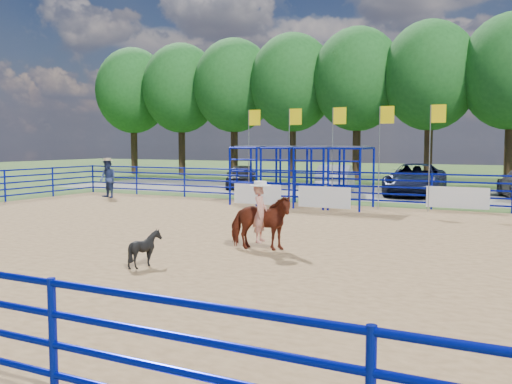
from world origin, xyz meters
TOP-DOWN VIEW (x-y plane):
  - ground at (0.00, 0.00)m, footprint 120.00×120.00m
  - arena_dirt at (0.00, 0.00)m, footprint 30.00×20.00m
  - gravel_strip at (0.00, 17.00)m, footprint 40.00×10.00m
  - horse_and_rider at (0.66, -0.94)m, footprint 1.77×1.03m
  - calf at (-0.72, -3.84)m, footprint 0.97×0.95m
  - spectator_cowboy at (-12.06, 7.87)m, footprint 1.07×0.93m
  - car_a at (-9.07, 16.15)m, footprint 3.28×4.51m
  - car_b at (-2.86, 15.28)m, footprint 2.60×4.93m
  - car_c at (1.12, 16.25)m, footprint 3.08×6.03m
  - perimeter_fence at (0.00, 0.00)m, footprint 30.10×20.10m
  - chute_assembly at (-1.90, 8.84)m, footprint 19.32×2.41m
  - treeline at (0.00, 26.00)m, footprint 56.40×6.40m

SIDE VIEW (x-z plane):
  - ground at x=0.00m, z-range 0.00..0.00m
  - gravel_strip at x=0.00m, z-range 0.00..0.01m
  - arena_dirt at x=0.00m, z-range 0.00..0.02m
  - calf at x=-0.72m, z-range 0.02..0.82m
  - car_a at x=-9.07m, z-range 0.01..1.44m
  - perimeter_fence at x=0.00m, z-range 0.00..1.50m
  - car_b at x=-2.86m, z-range 0.01..1.55m
  - car_c at x=1.12m, z-range 0.01..1.64m
  - horse_and_rider at x=0.66m, z-range -0.36..2.12m
  - spectator_cowboy at x=-12.06m, z-range 0.02..1.95m
  - chute_assembly at x=-1.90m, z-range -0.84..3.36m
  - treeline at x=0.00m, z-range 1.91..13.15m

